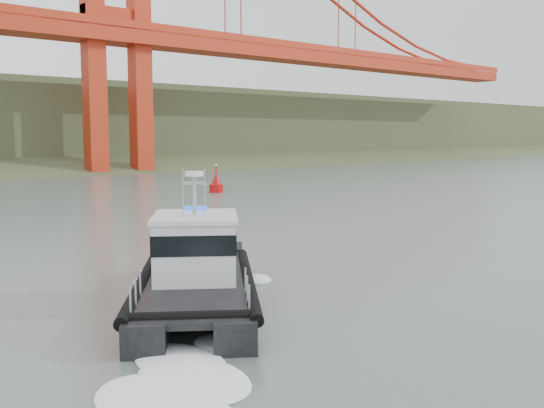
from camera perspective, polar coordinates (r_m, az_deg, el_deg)
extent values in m
plane|color=slate|center=(28.86, 10.91, -6.13)|extent=(400.00, 400.00, 0.00)
cube|color=black|center=(22.60, -10.51, -8.59)|extent=(6.94, 9.44, 1.15)
cube|color=black|center=(22.51, -3.86, -8.56)|extent=(6.94, 9.44, 1.15)
cube|color=black|center=(21.94, -7.25, -7.76)|extent=(8.28, 9.70, 0.24)
cube|color=silver|center=(22.61, -7.21, -4.17)|extent=(4.32, 4.47, 2.21)
cube|color=black|center=(22.54, -7.23, -3.17)|extent=(4.40, 4.55, 0.72)
cube|color=silver|center=(22.43, -7.26, -1.20)|extent=(4.58, 4.74, 0.15)
cylinder|color=#9B9EA3|center=(22.05, -7.31, 0.73)|extent=(0.15, 0.15, 1.73)
cylinder|color=white|center=(21.99, -7.34, 2.84)|extent=(0.67, 0.67, 0.17)
cylinder|color=#AF0C0C|center=(67.25, -5.27, 1.41)|extent=(1.60, 1.60, 1.07)
cone|color=#AF0C0C|center=(67.16, -5.28, 2.31)|extent=(1.24, 1.24, 1.60)
cylinder|color=#AF0C0C|center=(67.09, -5.29, 3.22)|extent=(0.14, 0.14, 0.89)
sphere|color=#E5D87F|center=(67.07, -5.29, 3.68)|extent=(0.27, 0.27, 0.27)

